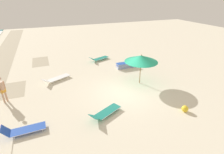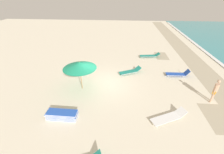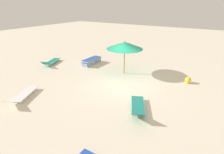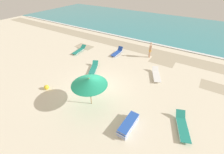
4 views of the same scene
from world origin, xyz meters
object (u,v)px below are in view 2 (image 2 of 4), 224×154
object	(u,v)px
sun_lounger_near_water_left	(130,71)
lounger_stack	(62,115)
sun_lounger_under_umbrella	(169,117)
beachgoer_wading_adult	(216,90)
sun_lounger_beside_umbrella	(150,56)
beach_ball	(86,63)
sun_lounger_near_water_right	(178,74)
beach_umbrella	(80,65)

from	to	relation	value
sun_lounger_near_water_left	lounger_stack	bearing A→B (deg)	-61.05
sun_lounger_under_umbrella	beachgoer_wading_adult	bearing A→B (deg)	94.51
beachgoer_wading_adult	sun_lounger_near_water_left	bearing A→B (deg)	-78.28
lounger_stack	sun_lounger_beside_umbrella	distance (m)	12.02
sun_lounger_under_umbrella	beach_ball	size ratio (longest dim) A/B	5.89
sun_lounger_near_water_right	beachgoer_wading_adult	distance (m)	3.81
beach_umbrella	sun_lounger_near_water_left	distance (m)	5.07
sun_lounger_under_umbrella	sun_lounger_near_water_left	size ratio (longest dim) A/B	1.08
beach_umbrella	lounger_stack	distance (m)	3.71
sun_lounger_near_water_left	beach_ball	size ratio (longest dim) A/B	5.45
sun_lounger_near_water_right	beach_ball	bearing A→B (deg)	-101.39
beach_umbrella	sun_lounger_near_water_right	size ratio (longest dim) A/B	1.25
lounger_stack	sun_lounger_near_water_left	distance (m)	7.36
sun_lounger_near_water_left	beach_ball	bearing A→B (deg)	-133.35
sun_lounger_beside_umbrella	beachgoer_wading_adult	size ratio (longest dim) A/B	1.31
sun_lounger_under_umbrella	beach_umbrella	bearing A→B (deg)	-141.14
sun_lounger_near_water_right	beach_umbrella	bearing A→B (deg)	-73.29
lounger_stack	sun_lounger_beside_umbrella	bearing A→B (deg)	147.86
sun_lounger_near_water_left	beach_ball	distance (m)	4.71
sun_lounger_near_water_left	beachgoer_wading_adult	bearing A→B (deg)	30.25
beachgoer_wading_adult	lounger_stack	bearing A→B (deg)	-31.03
beach_umbrella	beachgoer_wading_adult	xyz separation A→B (m)	(0.89, 9.34, -1.02)
sun_lounger_near_water_right	sun_lounger_under_umbrella	bearing A→B (deg)	-22.41
beachgoer_wading_adult	beach_ball	xyz separation A→B (m)	(-5.08, -10.01, -0.80)
beach_ball	sun_lounger_under_umbrella	bearing A→B (deg)	43.37
lounger_stack	beach_umbrella	bearing A→B (deg)	174.01
sun_lounger_beside_umbrella	beach_umbrella	bearing A→B (deg)	-49.73
lounger_stack	sun_lounger_near_water_left	bearing A→B (deg)	145.91
beach_umbrella	sun_lounger_under_umbrella	world-z (taller)	beach_umbrella
lounger_stack	sun_lounger_under_umbrella	bearing A→B (deg)	94.39
lounger_stack	sun_lounger_under_umbrella	xyz separation A→B (m)	(-0.39, 6.37, -0.05)
beach_umbrella	sun_lounger_beside_umbrella	size ratio (longest dim) A/B	1.06
lounger_stack	beachgoer_wading_adult	world-z (taller)	beachgoer_wading_adult
sun_lounger_near_water_left	sun_lounger_near_water_right	bearing A→B (deg)	61.78
sun_lounger_near_water_left	sun_lounger_near_water_right	xyz separation A→B (m)	(0.16, 4.27, 0.01)
sun_lounger_beside_umbrella	sun_lounger_near_water_right	distance (m)	4.63
beach_umbrella	beach_ball	size ratio (longest dim) A/B	6.28
sun_lounger_beside_umbrella	beachgoer_wading_adult	xyz separation A→B (m)	(7.73, 3.18, 0.79)
beach_umbrella	sun_lounger_near_water_right	world-z (taller)	beach_umbrella
sun_lounger_near_water_right	beachgoer_wading_adult	world-z (taller)	beachgoer_wading_adult
sun_lounger_under_umbrella	sun_lounger_near_water_left	xyz separation A→B (m)	(-5.64, -2.15, 0.01)
sun_lounger_near_water_left	sun_lounger_beside_umbrella	bearing A→B (deg)	123.97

